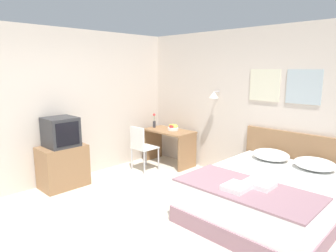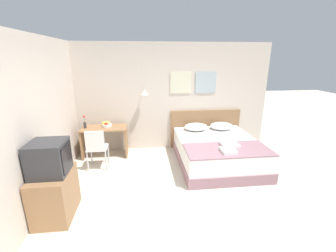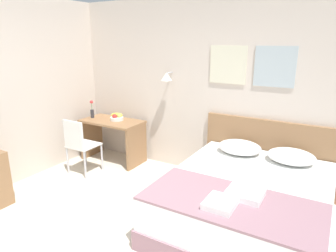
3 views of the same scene
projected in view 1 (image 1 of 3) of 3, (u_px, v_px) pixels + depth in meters
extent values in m
plane|color=beige|center=(133.00, 230.00, 3.71)|extent=(24.00, 24.00, 0.00)
cube|color=beige|center=(246.00, 106.00, 5.27)|extent=(5.22, 0.06, 2.65)
cube|color=beige|center=(265.00, 85.00, 4.93)|extent=(0.52, 0.02, 0.52)
cube|color=#A8B7BC|center=(304.00, 87.00, 4.50)|extent=(0.52, 0.02, 0.52)
cylinder|color=#B2B2B7|center=(217.00, 92.00, 5.53)|extent=(0.02, 0.16, 0.02)
cone|color=white|center=(214.00, 95.00, 5.47)|extent=(0.17, 0.17, 0.12)
cube|color=beige|center=(33.00, 109.00, 4.84)|extent=(0.06, 5.56, 2.65)
cube|color=gray|center=(267.00, 209.00, 4.03)|extent=(1.71, 2.01, 0.22)
cube|color=white|center=(268.00, 189.00, 3.98)|extent=(1.67, 1.97, 0.35)
cube|color=#8E6642|center=(299.00, 164.00, 4.69)|extent=(1.83, 0.06, 0.99)
ellipsoid|color=white|center=(271.00, 155.00, 4.66)|extent=(0.57, 0.47, 0.16)
ellipsoid|color=white|center=(315.00, 164.00, 4.21)|extent=(0.57, 0.47, 0.16)
cube|color=gray|center=(246.00, 188.00, 3.53)|extent=(1.65, 0.81, 0.02)
cube|color=white|center=(259.00, 184.00, 3.56)|extent=(0.33, 0.28, 0.06)
cube|color=white|center=(236.00, 187.00, 3.46)|extent=(0.26, 0.29, 0.06)
cube|color=#8E6642|center=(169.00, 131.00, 6.17)|extent=(1.04, 0.57, 0.03)
cube|color=#8E6642|center=(153.00, 144.00, 6.59)|extent=(0.04, 0.52, 0.69)
cube|color=#8E6642|center=(187.00, 152.00, 5.90)|extent=(0.04, 0.52, 0.69)
cube|color=white|center=(145.00, 148.00, 5.84)|extent=(0.41, 0.41, 0.02)
cube|color=white|center=(137.00, 138.00, 5.67)|extent=(0.38, 0.03, 0.42)
cylinder|color=#B7B7BC|center=(146.00, 155.00, 6.14)|extent=(0.03, 0.03, 0.44)
cylinder|color=#B7B7BC|center=(159.00, 159.00, 5.89)|extent=(0.03, 0.03, 0.44)
cylinder|color=#B7B7BC|center=(132.00, 159.00, 5.88)|extent=(0.03, 0.03, 0.44)
cylinder|color=#B7B7BC|center=(144.00, 163.00, 5.63)|extent=(0.03, 0.03, 0.44)
cylinder|color=silver|center=(173.00, 129.00, 6.16)|extent=(0.22, 0.22, 0.05)
sphere|color=#B2C156|center=(175.00, 127.00, 6.14)|extent=(0.07, 0.07, 0.07)
ellipsoid|color=yellow|center=(173.00, 126.00, 6.20)|extent=(0.22, 0.15, 0.07)
sphere|color=red|center=(171.00, 127.00, 6.13)|extent=(0.08, 0.08, 0.08)
cylinder|color=#333338|center=(154.00, 124.00, 6.43)|extent=(0.06, 0.06, 0.14)
cylinder|color=#3D7538|center=(154.00, 118.00, 6.40)|extent=(0.01, 0.01, 0.14)
sphere|color=#DB3838|center=(154.00, 115.00, 6.39)|extent=(0.06, 0.06, 0.06)
cube|color=#8E6642|center=(63.00, 166.00, 5.03)|extent=(0.50, 0.74, 0.71)
cube|color=#2D2D30|center=(61.00, 132.00, 4.91)|extent=(0.48, 0.49, 0.48)
cube|color=black|center=(68.00, 134.00, 4.75)|extent=(0.01, 0.39, 0.38)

